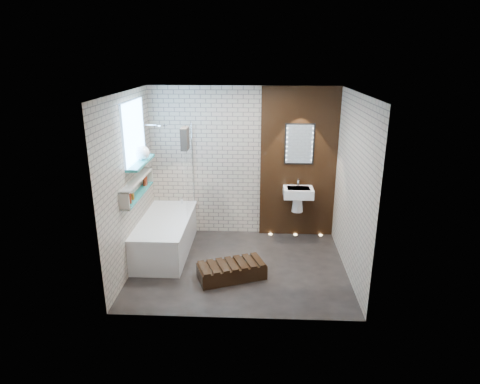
{
  "coord_description": "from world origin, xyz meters",
  "views": [
    {
      "loc": [
        0.26,
        -5.61,
        3.09
      ],
      "look_at": [
        0.0,
        0.15,
        1.15
      ],
      "focal_mm": 30.84,
      "sensor_mm": 36.0,
      "label": 1
    }
  ],
  "objects_px": {
    "walnut_step": "(232,271)",
    "washbasin": "(298,196)",
    "bath_screen": "(189,169)",
    "bathtub": "(166,235)",
    "led_mirror": "(299,144)"
  },
  "relations": [
    {
      "from": "bath_screen",
      "to": "walnut_step",
      "type": "height_order",
      "value": "bath_screen"
    },
    {
      "from": "washbasin",
      "to": "led_mirror",
      "type": "height_order",
      "value": "led_mirror"
    },
    {
      "from": "bathtub",
      "to": "bath_screen",
      "type": "relative_size",
      "value": 1.24
    },
    {
      "from": "washbasin",
      "to": "led_mirror",
      "type": "distance_m",
      "value": 0.88
    },
    {
      "from": "washbasin",
      "to": "walnut_step",
      "type": "bearing_deg",
      "value": -126.46
    },
    {
      "from": "washbasin",
      "to": "led_mirror",
      "type": "xyz_separation_m",
      "value": [
        0.0,
        0.16,
        0.86
      ]
    },
    {
      "from": "bath_screen",
      "to": "washbasin",
      "type": "height_order",
      "value": "bath_screen"
    },
    {
      "from": "bath_screen",
      "to": "led_mirror",
      "type": "distance_m",
      "value": 1.89
    },
    {
      "from": "bath_screen",
      "to": "led_mirror",
      "type": "height_order",
      "value": "led_mirror"
    },
    {
      "from": "walnut_step",
      "to": "washbasin",
      "type": "bearing_deg",
      "value": 53.54
    },
    {
      "from": "bath_screen",
      "to": "walnut_step",
      "type": "xyz_separation_m",
      "value": [
        0.77,
        -1.24,
        -1.17
      ]
    },
    {
      "from": "washbasin",
      "to": "walnut_step",
      "type": "distance_m",
      "value": 1.89
    },
    {
      "from": "bathtub",
      "to": "washbasin",
      "type": "relative_size",
      "value": 3.0
    },
    {
      "from": "bathtub",
      "to": "led_mirror",
      "type": "bearing_deg",
      "value": 19.78
    },
    {
      "from": "led_mirror",
      "to": "walnut_step",
      "type": "bearing_deg",
      "value": -123.62
    }
  ]
}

